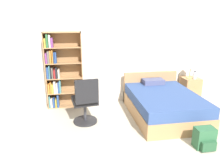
% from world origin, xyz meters
% --- Properties ---
extents(wall_back, '(9.00, 0.06, 2.60)m').
position_xyz_m(wall_back, '(0.00, 3.23, 1.30)').
color(wall_back, white).
rests_on(wall_back, ground_plane).
extents(bookshelf, '(0.85, 0.28, 1.78)m').
position_xyz_m(bookshelf, '(-1.66, 3.03, 0.87)').
color(bookshelf, '#AD7F51').
rests_on(bookshelf, ground_plane).
extents(bed, '(1.36, 1.92, 0.77)m').
position_xyz_m(bed, '(0.57, 2.17, 0.27)').
color(bed, '#AD7F51').
rests_on(bed, ground_plane).
extents(office_chair, '(0.54, 0.62, 0.98)m').
position_xyz_m(office_chair, '(-1.12, 2.01, 0.47)').
color(office_chair, '#232326').
rests_on(office_chair, ground_plane).
extents(nightstand, '(0.43, 0.46, 0.60)m').
position_xyz_m(nightstand, '(1.63, 2.92, 0.30)').
color(nightstand, '#AD7F51').
rests_on(nightstand, ground_plane).
extents(table_lamp, '(0.24, 0.24, 0.42)m').
position_xyz_m(table_lamp, '(1.58, 2.93, 0.93)').
color(table_lamp, tan).
rests_on(table_lamp, nightstand).
extents(water_bottle, '(0.08, 0.08, 0.20)m').
position_xyz_m(water_bottle, '(1.65, 2.81, 0.70)').
color(water_bottle, silver).
rests_on(water_bottle, nightstand).
extents(backpack_green, '(0.32, 0.27, 0.35)m').
position_xyz_m(backpack_green, '(0.76, 0.82, 0.17)').
color(backpack_green, '#2D603D').
rests_on(backpack_green, ground_plane).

